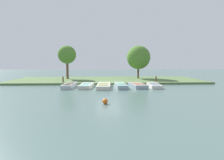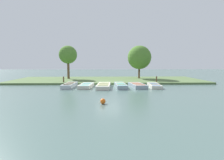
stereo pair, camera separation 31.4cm
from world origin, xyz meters
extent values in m
plane|color=#4C6660|center=(0.00, 0.00, 0.00)|extent=(80.00, 80.00, 0.00)
cube|color=#567042|center=(-5.00, 0.00, 0.11)|extent=(8.00, 24.00, 0.21)
cube|color=brown|center=(-1.59, 0.00, 0.10)|extent=(1.12, 19.48, 0.21)
cube|color=#B2BCC1|center=(0.74, -3.77, 0.20)|extent=(3.06, 1.11, 0.39)
cube|color=beige|center=(0.74, -3.77, 0.38)|extent=(2.51, 0.87, 0.03)
cube|color=tan|center=(1.31, -3.80, 0.41)|extent=(0.35, 0.90, 0.03)
cube|color=tan|center=(0.17, -3.74, 0.41)|extent=(0.35, 0.90, 0.03)
cube|color=beige|center=(0.86, -2.13, 0.17)|extent=(2.87, 1.37, 0.34)
cube|color=teal|center=(0.86, -2.13, 0.33)|extent=(2.35, 1.08, 0.03)
cube|color=beige|center=(1.39, -2.18, 0.36)|extent=(0.37, 1.05, 0.03)
cube|color=beige|center=(0.34, -2.08, 0.36)|extent=(0.37, 1.05, 0.03)
cube|color=beige|center=(1.11, -0.42, 0.18)|extent=(3.45, 1.39, 0.36)
cube|color=#6B7F51|center=(1.11, -0.42, 0.34)|extent=(2.83, 1.09, 0.03)
cube|color=tan|center=(1.76, -0.46, 0.37)|extent=(0.40, 1.13, 0.03)
cube|color=tan|center=(0.47, -0.39, 0.37)|extent=(0.40, 1.13, 0.03)
cube|color=#8C9EA8|center=(0.96, 1.22, 0.19)|extent=(3.19, 1.10, 0.38)
cube|color=teal|center=(0.96, 1.22, 0.36)|extent=(2.62, 0.87, 0.03)
cube|color=tan|center=(1.56, 1.25, 0.39)|extent=(0.36, 0.90, 0.03)
cube|color=tan|center=(0.36, 1.19, 0.39)|extent=(0.36, 0.90, 0.03)
cube|color=#8C9EA8|center=(0.93, 2.88, 0.18)|extent=(2.90, 1.57, 0.35)
cube|color=#994C33|center=(0.93, 2.88, 0.34)|extent=(2.37, 1.24, 0.03)
cube|color=beige|center=(1.45, 2.95, 0.37)|extent=(0.42, 1.13, 0.03)
cube|color=beige|center=(0.41, 2.80, 0.37)|extent=(0.42, 1.13, 0.03)
cube|color=beige|center=(0.94, 4.55, 0.16)|extent=(2.97, 1.20, 0.33)
cube|color=#4C709E|center=(0.94, 4.55, 0.31)|extent=(2.43, 0.95, 0.03)
cube|color=tan|center=(1.49, 4.50, 0.34)|extent=(0.36, 0.93, 0.03)
cube|color=tan|center=(0.39, 4.59, 0.34)|extent=(0.36, 0.93, 0.03)
cylinder|color=brown|center=(-1.68, -4.94, 0.40)|extent=(0.15, 0.15, 0.80)
sphere|color=brown|center=(-1.68, -4.94, 0.82)|extent=(0.13, 0.13, 0.13)
cylinder|color=brown|center=(-1.68, 5.51, 0.40)|extent=(0.15, 0.15, 0.80)
sphere|color=brown|center=(-1.68, 5.51, 0.82)|extent=(0.13, 0.13, 0.13)
sphere|color=orange|center=(7.60, -0.35, 0.16)|extent=(0.33, 0.33, 0.33)
cylinder|color=brown|center=(-5.91, -5.30, 1.39)|extent=(0.31, 0.31, 2.78)
sphere|color=#4C7A2D|center=(-5.91, -5.30, 3.44)|extent=(2.40, 2.40, 2.40)
cylinder|color=brown|center=(-6.14, 4.34, 1.10)|extent=(0.25, 0.25, 2.20)
sphere|color=#4C7A2D|center=(-6.14, 4.34, 3.09)|extent=(3.22, 3.22, 3.22)
camera|label=1|loc=(17.79, -0.42, 2.51)|focal=28.00mm
camera|label=2|loc=(17.81, -0.11, 2.51)|focal=28.00mm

